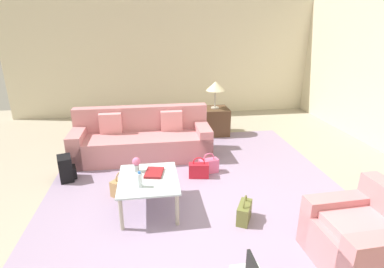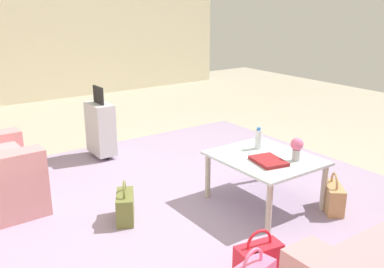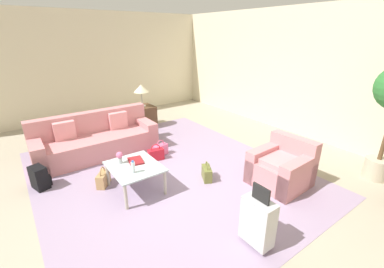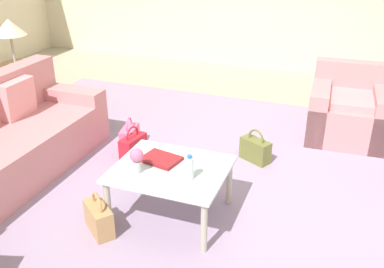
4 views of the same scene
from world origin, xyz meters
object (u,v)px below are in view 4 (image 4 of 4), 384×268
at_px(table_lamp, 9,28).
at_px(handbag_tan, 99,218).
at_px(armchair, 348,112).
at_px(handbag_red, 133,146).
at_px(handbag_pink, 130,137).
at_px(side_table, 20,88).
at_px(flower_vase, 137,158).
at_px(coffee_table_book, 161,159).
at_px(water_bottle, 190,168).
at_px(handbag_olive, 255,150).
at_px(coffee_table, 171,174).

height_order(table_lamp, handbag_tan, table_lamp).
bearing_deg(armchair, handbag_tan, -124.25).
xyz_separation_m(handbag_red, handbag_pink, (-0.14, 0.19, 0.00)).
xyz_separation_m(side_table, handbag_pink, (1.88, -0.51, -0.17)).
bearing_deg(flower_vase, handbag_pink, 121.43).
height_order(side_table, handbag_tan, side_table).
bearing_deg(coffee_table_book, flower_vase, -101.72).
relative_size(armchair, water_bottle, 4.42).
height_order(table_lamp, handbag_olive, table_lamp).
bearing_deg(coffee_table_book, handbag_tan, -112.57).
distance_m(table_lamp, handbag_red, 2.34).
distance_m(flower_vase, side_table, 3.08).
xyz_separation_m(armchair, flower_vase, (-1.52, -2.31, 0.29)).
height_order(armchair, coffee_table, armchair).
distance_m(armchair, handbag_pink, 2.51).
height_order(water_bottle, handbag_olive, water_bottle).
height_order(flower_vase, side_table, flower_vase).
bearing_deg(handbag_pink, coffee_table_book, -48.79).
relative_size(flower_vase, handbag_tan, 0.57).
height_order(coffee_table_book, handbag_red, coffee_table_book).
relative_size(coffee_table, water_bottle, 4.41).
bearing_deg(water_bottle, flower_vase, -173.21).
xyz_separation_m(table_lamp, handbag_olive, (3.24, -0.33, -0.95)).
bearing_deg(coffee_table, table_lamp, 151.82).
relative_size(armchair, handbag_pink, 2.52).
bearing_deg(handbag_pink, coffee_table, -47.19).
bearing_deg(table_lamp, coffee_table, -28.18).
bearing_deg(armchair, coffee_table, -120.95).
distance_m(coffee_table_book, handbag_olive, 1.28).
distance_m(coffee_table, side_table, 3.18).
bearing_deg(handbag_tan, flower_vase, 47.72).
distance_m(armchair, water_bottle, 2.53).
bearing_deg(flower_vase, handbag_olive, 63.33).
relative_size(side_table, table_lamp, 1.00).
bearing_deg(coffee_table, flower_vase, -145.71).
height_order(coffee_table_book, side_table, side_table).
bearing_deg(handbag_red, coffee_table_book, -47.68).
relative_size(armchair, coffee_table_book, 2.97).
bearing_deg(handbag_red, flower_vase, -59.70).
bearing_deg(coffee_table_book, side_table, 163.86).
bearing_deg(table_lamp, handbag_red, -19.10).
height_order(coffee_table, water_bottle, water_bottle).
relative_size(side_table, handbag_tan, 1.66).
distance_m(coffee_table, table_lamp, 3.25).
distance_m(flower_vase, handbag_olive, 1.55).
distance_m(coffee_table, coffee_table_book, 0.16).
relative_size(water_bottle, flower_vase, 1.00).
height_order(side_table, handbag_olive, side_table).
distance_m(table_lamp, handbag_pink, 2.17).
xyz_separation_m(table_lamp, handbag_red, (2.03, -0.70, -0.95)).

